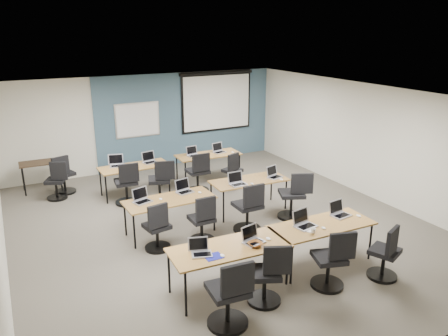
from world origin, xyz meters
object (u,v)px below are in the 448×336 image
laptop_5 (184,189)px  task_chair_11 (233,173)px  projector_screen (217,98)px  task_chair_10 (198,176)px  task_chair_2 (332,264)px  utility_table (40,165)px  laptop_8 (117,163)px  task_chair_9 (161,185)px  laptop_4 (142,198)px  spare_chair_a (63,178)px  whiteboard (138,120)px  laptop_3 (339,212)px  spare_chair_b (57,184)px  task_chair_5 (203,223)px  laptop_11 (219,150)px  task_chair_4 (157,231)px  task_chair_8 (127,187)px  task_chair_1 (268,279)px  training_table_front_left (229,250)px  training_table_front_right (322,227)px  task_chair_6 (249,211)px  training_table_back_left (134,168)px  task_chair_3 (386,257)px  training_table_mid_left (170,201)px  task_chair_7 (294,199)px  training_table_back_right (208,156)px  laptop_10 (193,153)px  training_table_mid_right (249,182)px  laptop_2 (304,222)px  laptop_0 (200,250)px  laptop_7 (274,174)px  task_chair_0 (230,299)px  laptop_6 (237,182)px  laptop_9 (149,160)px

laptop_5 → task_chair_11: 2.45m
projector_screen → task_chair_10: 3.37m
task_chair_2 → utility_table: task_chair_2 is taller
laptop_8 → task_chair_9: size_ratio=0.35×
laptop_4 → spare_chair_a: 3.33m
whiteboard → task_chair_9: size_ratio=1.23×
laptop_3 → spare_chair_b: laptop_3 is taller
laptop_3 → task_chair_5: size_ratio=0.35×
task_chair_5 → spare_chair_b: 4.21m
laptop_11 → projector_screen: bearing=52.9°
task_chair_4 → task_chair_11: 3.60m
laptop_5 → task_chair_8: bearing=101.2°
task_chair_1 → spare_chair_a: size_ratio=0.99×
spare_chair_a → training_table_front_left: bearing=-91.6°
task_chair_5 → utility_table: (-2.40, 4.43, 0.26)m
spare_chair_a → spare_chair_b: (-0.20, -0.33, -0.02)m
training_table_front_right → task_chair_10: task_chair_10 is taller
task_chair_6 → spare_chair_b: (-3.17, 3.61, -0.04)m
training_table_back_left → task_chair_3: task_chair_3 is taller
training_table_mid_left → task_chair_7: (2.61, -0.56, -0.25)m
task_chair_9 → spare_chair_a: 2.54m
training_table_back_right → laptop_3: 4.66m
training_table_mid_left → laptop_10: bearing=56.0°
projector_screen → training_table_mid_right: 4.41m
laptop_2 → task_chair_5: 1.97m
laptop_0 → task_chair_6: (1.80, 1.60, -0.35)m
task_chair_9 → spare_chair_b: (-2.14, 1.31, -0.04)m
task_chair_2 → task_chair_6: size_ratio=0.96×
task_chair_5 → laptop_5: bearing=89.5°
laptop_7 → utility_table: (-4.55, 3.61, -0.13)m
laptop_0 → task_chair_0: (0.05, -0.83, -0.35)m
training_table_back_right → task_chair_3: 5.73m
laptop_5 → laptop_8: (-0.76, 2.39, 0.00)m
training_table_back_right → laptop_6: laptop_6 is taller
task_chair_8 → task_chair_11: size_ratio=1.08×
training_table_back_right → task_chair_6: bearing=-99.3°
task_chair_9 → laptop_10: 1.59m
task_chair_4 → task_chair_9: size_ratio=0.93×
laptop_2 → utility_table: laptop_2 is taller
task_chair_1 → laptop_3: task_chair_1 is taller
whiteboard → laptop_7: whiteboard is taller
task_chair_5 → training_table_mid_right: bearing=29.9°
task_chair_4 → training_table_mid_right: bearing=9.2°
projector_screen → laptop_2: projector_screen is taller
laptop_2 → laptop_9: laptop_2 is taller
task_chair_2 → utility_table: bearing=135.3°
task_chair_8 → spare_chair_b: bearing=148.4°
training_table_mid_left → task_chair_8: (-0.34, 1.88, -0.26)m
task_chair_0 → task_chair_4: bearing=98.1°
training_table_front_left → laptop_8: 4.92m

